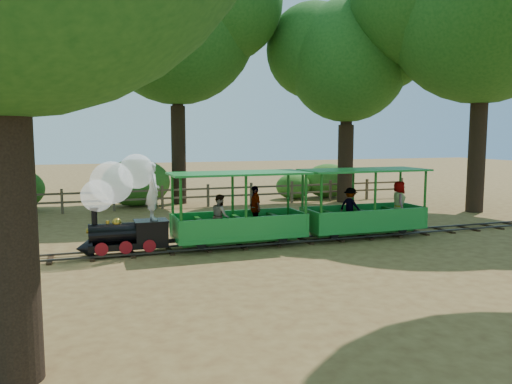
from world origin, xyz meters
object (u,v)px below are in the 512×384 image
object	(u,v)px
carriage_front	(239,218)
carriage_rear	(367,210)
fence	(230,193)
locomotive	(121,197)

from	to	relation	value
carriage_front	carriage_rear	xyz separation A→B (m)	(4.12, 0.01, 0.01)
carriage_front	carriage_rear	distance (m)	4.12
carriage_front	fence	size ratio (longest dim) A/B	0.21
carriage_front	fence	xyz separation A→B (m)	(2.04, 8.01, -0.24)
carriage_front	fence	bearing A→B (deg)	75.70
carriage_rear	fence	bearing A→B (deg)	104.58
locomotive	carriage_front	xyz separation A→B (m)	(3.19, -0.08, -0.71)
carriage_rear	locomotive	bearing A→B (deg)	179.44
locomotive	carriage_front	size ratio (longest dim) A/B	0.70
locomotive	fence	size ratio (longest dim) A/B	0.15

